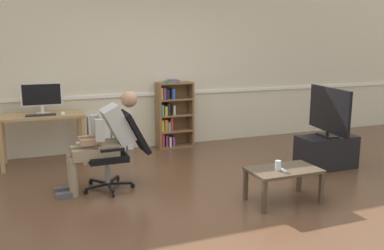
% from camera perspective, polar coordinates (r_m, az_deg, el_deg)
% --- Properties ---
extents(ground_plane, '(18.00, 18.00, 0.00)m').
position_cam_1_polar(ground_plane, '(4.78, 2.08, -10.28)').
color(ground_plane, brown).
extents(back_wall, '(12.00, 0.13, 2.70)m').
position_cam_1_polar(back_wall, '(6.96, -6.63, 7.87)').
color(back_wall, beige).
rests_on(back_wall, ground_plane).
extents(computer_desk, '(1.19, 0.61, 0.76)m').
position_cam_1_polar(computer_desk, '(6.32, -20.42, 0.42)').
color(computer_desk, tan).
rests_on(computer_desk, ground_plane).
extents(imac_monitor, '(0.58, 0.14, 0.45)m').
position_cam_1_polar(imac_monitor, '(6.34, -20.48, 3.90)').
color(imac_monitor, silver).
rests_on(imac_monitor, computer_desk).
extents(keyboard, '(0.41, 0.12, 0.02)m').
position_cam_1_polar(keyboard, '(6.16, -20.59, 1.33)').
color(keyboard, black).
rests_on(keyboard, computer_desk).
extents(computer_mouse, '(0.06, 0.10, 0.03)m').
position_cam_1_polar(computer_mouse, '(6.19, -17.79, 1.61)').
color(computer_mouse, white).
rests_on(computer_mouse, computer_desk).
extents(bookshelf, '(0.62, 0.29, 1.18)m').
position_cam_1_polar(bookshelf, '(6.96, -2.86, 1.49)').
color(bookshelf, brown).
rests_on(bookshelf, ground_plane).
extents(radiator, '(0.86, 0.08, 0.61)m').
position_cam_1_polar(radiator, '(6.85, -11.91, -1.16)').
color(radiator, white).
rests_on(radiator, ground_plane).
extents(office_chair, '(0.83, 0.61, 0.96)m').
position_cam_1_polar(office_chair, '(5.05, -10.18, -3.05)').
color(office_chair, black).
rests_on(office_chair, ground_plane).
extents(person_seated, '(1.03, 0.40, 1.21)m').
position_cam_1_polar(person_seated, '(4.98, -12.27, -1.81)').
color(person_seated, '#937F60').
rests_on(person_seated, ground_plane).
extents(tv_stand, '(0.84, 0.42, 0.47)m').
position_cam_1_polar(tv_stand, '(6.13, 18.43, -3.65)').
color(tv_stand, black).
rests_on(tv_stand, ground_plane).
extents(tv_screen, '(0.25, 1.02, 0.70)m').
position_cam_1_polar(tv_screen, '(6.01, 18.80, 1.90)').
color(tv_screen, black).
rests_on(tv_screen, tv_stand).
extents(coffee_table, '(0.80, 0.47, 0.39)m').
position_cam_1_polar(coffee_table, '(4.68, 12.82, -6.67)').
color(coffee_table, '#4C3D2D').
rests_on(coffee_table, ground_plane).
extents(drinking_glass, '(0.07, 0.07, 0.11)m').
position_cam_1_polar(drinking_glass, '(4.59, 12.07, -5.61)').
color(drinking_glass, silver).
rests_on(drinking_glass, coffee_table).
extents(spare_remote, '(0.04, 0.15, 0.02)m').
position_cam_1_polar(spare_remote, '(4.59, 12.67, -6.22)').
color(spare_remote, white).
rests_on(spare_remote, coffee_table).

